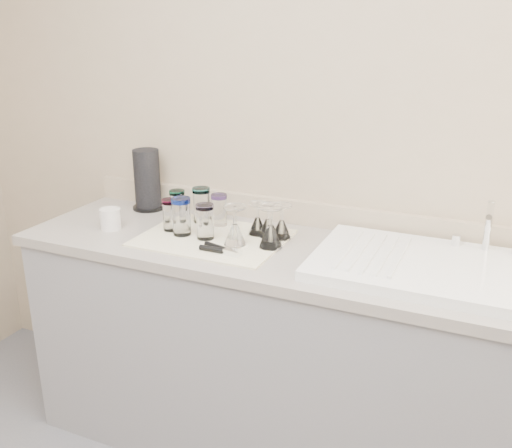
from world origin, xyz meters
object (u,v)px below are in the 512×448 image
at_px(tumbler_blue, 181,216).
at_px(goblet_front_left, 235,231).
at_px(sink_unit, 437,268).
at_px(white_mug, 110,219).
at_px(tumbler_teal, 178,205).
at_px(tumbler_purple, 219,210).
at_px(goblet_back_left, 258,223).
at_px(goblet_back_right, 281,227).
at_px(paper_towel_roll, 147,180).
at_px(tumbler_cyan, 201,205).
at_px(tumbler_magenta, 171,215).
at_px(goblet_extra, 268,225).
at_px(can_opener, 221,250).
at_px(tumbler_lavender, 205,221).
at_px(goblet_front_right, 271,233).

height_order(tumbler_blue, goblet_front_left, same).
relative_size(sink_unit, white_mug, 6.54).
xyz_separation_m(tumbler_teal, goblet_front_left, (0.35, -0.16, -0.01)).
xyz_separation_m(tumbler_purple, goblet_back_left, (0.19, -0.03, -0.02)).
relative_size(goblet_back_right, paper_towel_roll, 0.50).
bearing_deg(tumbler_cyan, goblet_back_left, -8.23).
xyz_separation_m(tumbler_magenta, goblet_back_right, (0.44, 0.10, -0.02)).
bearing_deg(tumbler_cyan, goblet_extra, -8.17).
xyz_separation_m(tumbler_cyan, tumbler_magenta, (-0.06, -0.14, -0.01)).
height_order(goblet_back_left, goblet_extra, goblet_extra).
distance_m(goblet_front_left, paper_towel_roll, 0.62).
height_order(goblet_front_left, goblet_extra, goblet_front_left).
xyz_separation_m(goblet_back_right, paper_towel_roll, (-0.69, 0.12, 0.08)).
bearing_deg(goblet_extra, goblet_back_left, 172.24).
bearing_deg(goblet_extra, can_opener, -111.51).
xyz_separation_m(tumbler_teal, white_mug, (-0.20, -0.19, -0.03)).
distance_m(tumbler_magenta, can_opener, 0.33).
xyz_separation_m(tumbler_blue, white_mug, (-0.31, -0.04, -0.04)).
height_order(tumbler_lavender, goblet_back_left, tumbler_lavender).
bearing_deg(goblet_back_left, tumbler_lavender, -141.44).
relative_size(sink_unit, paper_towel_roll, 3.04).
bearing_deg(tumbler_lavender, tumbler_teal, 145.04).
xyz_separation_m(tumbler_magenta, goblet_front_right, (0.44, -0.01, -0.01)).
xyz_separation_m(tumbler_teal, tumbler_cyan, (0.10, 0.02, 0.01)).
bearing_deg(white_mug, goblet_back_left, 16.25).
bearing_deg(can_opener, tumbler_blue, 155.40).
bearing_deg(tumbler_blue, tumbler_teal, 126.32).
bearing_deg(white_mug, tumbler_teal, 42.95).
xyz_separation_m(sink_unit, tumbler_purple, (-0.88, 0.12, 0.05)).
bearing_deg(goblet_extra, tumbler_magenta, -166.17).
xyz_separation_m(sink_unit, tumbler_lavender, (-0.86, -0.05, 0.06)).
height_order(sink_unit, tumbler_cyan, sink_unit).
height_order(goblet_front_right, goblet_extra, goblet_front_right).
bearing_deg(tumbler_purple, sink_unit, -7.54).
height_order(tumbler_cyan, goblet_front_right, goblet_front_right).
height_order(tumbler_teal, goblet_back_right, goblet_back_right).
distance_m(tumbler_magenta, goblet_back_right, 0.45).
height_order(goblet_extra, white_mug, goblet_extra).
distance_m(tumbler_cyan, white_mug, 0.38).
bearing_deg(tumbler_magenta, white_mug, -164.29).
relative_size(tumbler_teal, tumbler_lavender, 0.93).
bearing_deg(tumbler_lavender, goblet_extra, 30.55).
height_order(tumbler_magenta, white_mug, tumbler_magenta).
height_order(tumbler_purple, tumbler_lavender, tumbler_lavender).
bearing_deg(tumbler_cyan, tumbler_teal, -170.03).
relative_size(tumbler_teal, tumbler_cyan, 0.88).
bearing_deg(tumbler_purple, tumbler_cyan, 176.17).
bearing_deg(white_mug, tumbler_cyan, 34.01).
distance_m(tumbler_blue, paper_towel_roll, 0.41).
xyz_separation_m(sink_unit, white_mug, (-1.27, -0.09, 0.02)).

